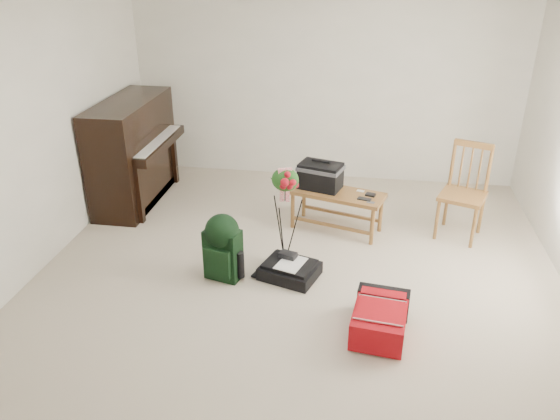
% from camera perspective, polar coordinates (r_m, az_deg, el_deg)
% --- Properties ---
extents(floor, '(5.00, 5.50, 0.01)m').
position_cam_1_polar(floor, '(5.17, 1.58, -7.79)').
color(floor, '#BEB199').
rests_on(floor, ground).
extents(ceiling, '(5.00, 5.50, 0.01)m').
position_cam_1_polar(ceiling, '(4.32, 2.02, 21.00)').
color(ceiling, white).
rests_on(ceiling, wall_back).
extents(wall_back, '(5.00, 0.04, 2.50)m').
position_cam_1_polar(wall_back, '(7.22, 4.68, 12.91)').
color(wall_back, silver).
rests_on(wall_back, floor).
extents(wall_left, '(0.04, 5.50, 2.50)m').
position_cam_1_polar(wall_left, '(5.48, -25.28, 6.23)').
color(wall_left, silver).
rests_on(wall_left, floor).
extents(piano, '(0.71, 1.50, 1.25)m').
position_cam_1_polar(piano, '(6.86, -15.00, 5.70)').
color(piano, black).
rests_on(piano, floor).
extents(bench, '(1.09, 0.67, 0.78)m').
position_cam_1_polar(bench, '(5.94, 4.66, 2.89)').
color(bench, '#915F2F').
rests_on(bench, floor).
extents(dining_chair, '(0.57, 0.57, 1.02)m').
position_cam_1_polar(dining_chair, '(6.12, 18.52, 1.73)').
color(dining_chair, '#915F2F').
rests_on(dining_chair, floor).
extents(red_suitcase, '(0.49, 0.67, 0.27)m').
position_cam_1_polar(red_suitcase, '(4.62, 10.38, -10.78)').
color(red_suitcase, red).
rests_on(red_suitcase, floor).
extents(black_duffel, '(0.61, 0.55, 0.22)m').
position_cam_1_polar(black_duffel, '(5.25, 1.02, -6.22)').
color(black_duffel, black).
rests_on(black_duffel, floor).
extents(green_backpack, '(0.37, 0.34, 0.66)m').
position_cam_1_polar(green_backpack, '(5.12, -6.03, -3.56)').
color(green_backpack, black).
rests_on(green_backpack, floor).
extents(flower_stand, '(0.42, 0.42, 1.05)m').
position_cam_1_polar(flower_stand, '(5.24, 0.53, -0.77)').
color(flower_stand, black).
rests_on(flower_stand, floor).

